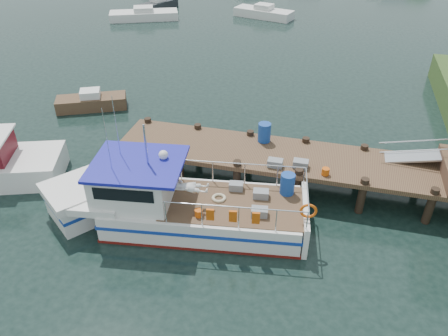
% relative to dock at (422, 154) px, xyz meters
% --- Properties ---
extents(ground_plane, '(160.00, 160.00, 0.00)m').
position_rel_dock_xyz_m(ground_plane, '(-6.51, -0.01, -2.24)').
color(ground_plane, black).
extents(dock, '(16.60, 3.00, 4.78)m').
position_rel_dock_xyz_m(dock, '(0.00, 0.00, 0.00)').
color(dock, '#503825').
rests_on(dock, ground).
extents(lobster_boat, '(10.51, 4.23, 4.99)m').
position_rel_dock_xyz_m(lobster_boat, '(-8.99, -3.79, -1.34)').
color(lobster_boat, silver).
rests_on(lobster_boat, ground).
extents(moored_rowboat, '(4.09, 2.86, 1.13)m').
position_rel_dock_xyz_m(moored_rowboat, '(-17.00, 4.57, -1.82)').
color(moored_rowboat, '#503825').
rests_on(moored_rowboat, ground).
extents(moored_a, '(6.67, 4.50, 1.17)m').
position_rel_dock_xyz_m(moored_a, '(-21.91, 23.44, -1.81)').
color(moored_a, silver).
rests_on(moored_a, ground).
extents(moored_b, '(5.93, 3.35, 1.24)m').
position_rel_dock_xyz_m(moored_b, '(-11.03, 27.00, -1.78)').
color(moored_b, silver).
rests_on(moored_b, ground).
extents(moored_e, '(3.07, 4.68, 1.23)m').
position_rel_dock_xyz_m(moored_e, '(-22.04, 27.35, -1.79)').
color(moored_e, black).
rests_on(moored_e, ground).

